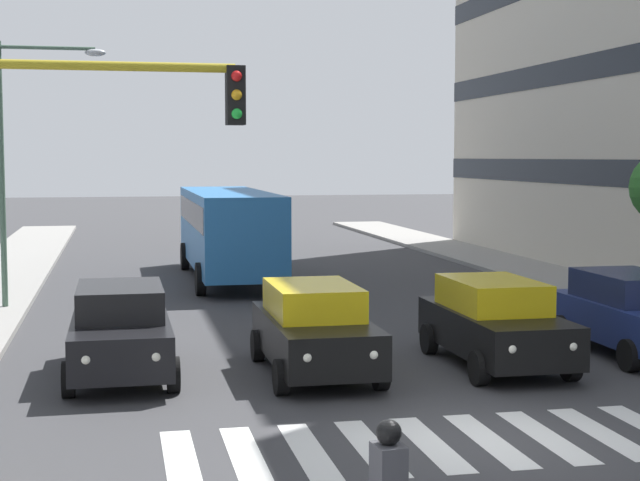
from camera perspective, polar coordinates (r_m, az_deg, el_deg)
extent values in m
plane|color=#38383A|center=(14.76, 9.88, -11.49)|extent=(180.00, 180.00, 0.00)
cube|color=silver|center=(15.50, 16.19, -10.80)|extent=(0.45, 2.80, 0.01)
cube|color=silver|center=(15.11, 13.11, -11.14)|extent=(0.45, 2.80, 0.01)
cube|color=silver|center=(14.76, 9.88, -11.47)|extent=(0.45, 2.80, 0.01)
cube|color=silver|center=(14.46, 6.49, -11.78)|extent=(0.45, 2.80, 0.01)
cube|color=silver|center=(14.22, 2.97, -12.05)|extent=(0.45, 2.80, 0.01)
cube|color=silver|center=(14.02, -0.67, -12.28)|extent=(0.45, 2.80, 0.01)
cube|color=silver|center=(13.89, -4.41, -12.47)|extent=(0.45, 2.80, 0.01)
cube|color=silver|center=(13.81, -8.20, -12.62)|extent=(0.45, 2.80, 0.01)
cube|color=navy|center=(21.43, 17.95, -4.53)|extent=(1.80, 4.40, 0.80)
cube|color=#1D2547|center=(21.50, 17.74, -2.61)|extent=(1.58, 2.46, 0.60)
cylinder|color=black|center=(19.82, 17.74, -6.46)|extent=(0.22, 0.64, 0.64)
cylinder|color=black|center=(23.18, 18.08, -4.83)|extent=(0.22, 0.64, 0.64)
cylinder|color=black|center=(22.34, 14.06, -5.10)|extent=(0.22, 0.64, 0.64)
cube|color=black|center=(19.58, 10.29, -5.24)|extent=(1.80, 4.40, 0.80)
cube|color=yellow|center=(19.66, 10.10, -3.14)|extent=(1.58, 2.46, 0.60)
cylinder|color=black|center=(18.73, 14.53, -7.04)|extent=(0.22, 0.64, 0.64)
cylinder|color=black|center=(18.01, 9.34, -7.42)|extent=(0.22, 0.64, 0.64)
cylinder|color=black|center=(21.32, 11.05, -5.52)|extent=(0.22, 0.64, 0.64)
cylinder|color=black|center=(20.69, 6.43, -5.78)|extent=(0.22, 0.64, 0.64)
sphere|color=white|center=(17.88, 14.62, -6.04)|extent=(0.18, 0.18, 0.18)
sphere|color=white|center=(17.40, 11.20, -6.28)|extent=(0.18, 0.18, 0.18)
cube|color=black|center=(18.57, -0.30, -5.72)|extent=(1.80, 4.40, 0.80)
cube|color=yellow|center=(18.65, -0.43, -3.50)|extent=(1.58, 2.46, 0.60)
cylinder|color=black|center=(17.47, 3.58, -7.75)|extent=(0.22, 0.64, 0.64)
cylinder|color=black|center=(17.09, -2.31, -8.03)|extent=(0.22, 0.64, 0.64)
cylinder|color=black|center=(20.23, 1.39, -5.99)|extent=(0.22, 0.64, 0.64)
cylinder|color=black|center=(19.90, -3.70, -6.18)|extent=(0.22, 0.64, 0.64)
sphere|color=white|center=(16.63, 3.15, -6.71)|extent=(0.18, 0.18, 0.18)
sphere|color=white|center=(16.38, -0.78, -6.89)|extent=(0.18, 0.18, 0.18)
cube|color=black|center=(18.78, -11.64, -5.70)|extent=(1.80, 4.40, 0.80)
cube|color=black|center=(18.86, -11.68, -3.50)|extent=(1.58, 2.46, 0.60)
cylinder|color=black|center=(17.46, -8.62, -7.81)|extent=(0.22, 0.64, 0.64)
cylinder|color=black|center=(17.46, -14.58, -7.91)|extent=(0.22, 0.64, 0.64)
cylinder|color=black|center=(20.30, -9.08, -6.01)|extent=(0.22, 0.64, 0.64)
cylinder|color=black|center=(20.30, -14.19, -6.10)|extent=(0.22, 0.64, 0.64)
sphere|color=white|center=(16.67, -9.63, -6.75)|extent=(0.18, 0.18, 0.18)
sphere|color=white|center=(16.66, -13.61, -6.82)|extent=(0.18, 0.18, 0.18)
cube|color=#286BAD|center=(32.94, -5.44, 0.73)|extent=(2.50, 10.50, 2.50)
cube|color=black|center=(32.90, -5.44, 1.69)|extent=(2.52, 9.87, 0.80)
cylinder|color=black|center=(29.61, -2.22, -2.15)|extent=(0.28, 1.00, 1.00)
cylinder|color=black|center=(29.30, -7.05, -2.26)|extent=(0.28, 1.00, 1.00)
cylinder|color=black|center=(36.31, -4.01, -0.85)|extent=(0.28, 1.00, 1.00)
cylinder|color=black|center=(36.06, -7.95, -0.92)|extent=(0.28, 1.00, 1.00)
cube|color=#4C4C51|center=(9.91, 4.05, -13.64)|extent=(0.32, 0.39, 0.64)
sphere|color=black|center=(9.78, 4.06, -11.20)|extent=(0.26, 0.26, 0.26)
cylinder|color=#AD991E|center=(12.69, -13.07, 9.98)|extent=(3.53, 0.12, 0.12)
cube|color=black|center=(12.75, -5.00, 8.49)|extent=(0.24, 0.28, 0.76)
sphere|color=red|center=(12.62, -4.93, 9.62)|extent=(0.14, 0.14, 0.14)
sphere|color=orange|center=(12.60, -4.92, 8.53)|extent=(0.14, 0.14, 0.14)
sphere|color=green|center=(12.59, -4.91, 7.44)|extent=(0.14, 0.14, 0.14)
cylinder|color=#4C6B56|center=(27.14, -18.22, 3.67)|extent=(0.16, 0.16, 7.04)
cylinder|color=#4C6B56|center=(27.18, -15.76, 10.86)|extent=(2.49, 0.10, 0.10)
ellipsoid|color=#B7BCC1|center=(27.11, -13.08, 10.72)|extent=(0.56, 0.28, 0.20)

